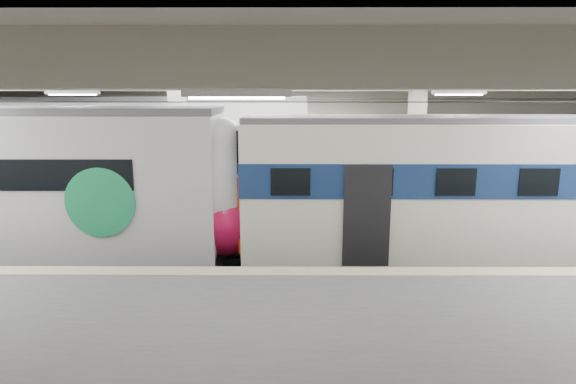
{
  "coord_description": "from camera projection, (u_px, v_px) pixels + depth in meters",
  "views": [
    {
      "loc": [
        0.79,
        -13.23,
        4.98
      ],
      "look_at": [
        0.71,
        1.0,
        2.0
      ],
      "focal_mm": 30.0,
      "sensor_mm": 36.0,
      "label": 1
    }
  ],
  "objects": [
    {
      "name": "older_rer",
      "position": [
        473.0,
        190.0,
        13.48
      ],
      "size": [
        13.05,
        2.88,
        4.32
      ],
      "color": "white",
      "rests_on": "ground"
    },
    {
      "name": "far_train",
      "position": [
        113.0,
        157.0,
        18.88
      ],
      "size": [
        15.18,
        3.29,
        4.79
      ],
      "rotation": [
        0.0,
        0.0,
        0.01
      ],
      "color": "silver",
      "rests_on": "ground"
    },
    {
      "name": "modern_emu",
      "position": [
        37.0,
        190.0,
        13.54
      ],
      "size": [
        14.22,
        2.94,
        4.57
      ],
      "color": "silver",
      "rests_on": "ground"
    },
    {
      "name": "station_hall",
      "position": [
        258.0,
        165.0,
        11.6
      ],
      "size": [
        36.0,
        24.0,
        5.75
      ],
      "color": "black",
      "rests_on": "ground"
    }
  ]
}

